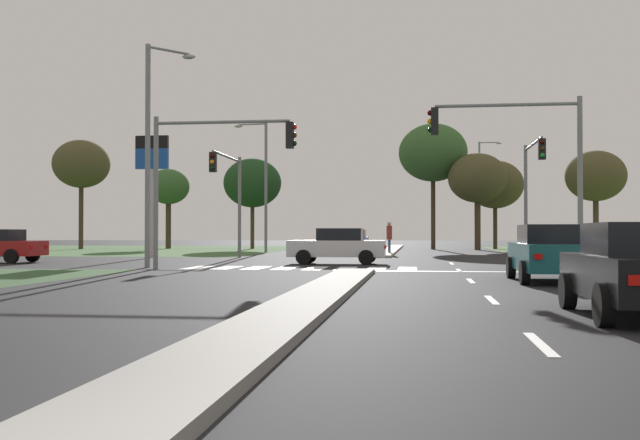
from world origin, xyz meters
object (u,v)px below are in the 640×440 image
at_px(traffic_signal_far_left, 230,185).
at_px(treeline_near, 81,164).
at_px(fuel_price_totem, 152,168).
at_px(traffic_signal_far_right, 531,177).
at_px(car_blue_near, 354,241).
at_px(treeline_second, 168,187).
at_px(treeline_third, 252,183).
at_px(street_lamp_second, 152,143).
at_px(pedestrian_at_median, 389,234).
at_px(treeline_fourth, 433,153).
at_px(street_lamp_fourth, 481,188).
at_px(traffic_signal_near_left, 207,162).
at_px(street_lamp_third, 263,179).
at_px(car_teal_fifth, 551,253).
at_px(treeline_seventh, 596,176).
at_px(treeline_sixth, 495,185).
at_px(traffic_signal_near_right, 525,151).
at_px(car_white_fourth, 338,246).
at_px(treeline_fifth, 477,178).

xyz_separation_m(traffic_signal_far_left, treeline_near, (-18.15, 21.51, 3.21)).
bearing_deg(fuel_price_totem, traffic_signal_far_right, -2.91).
distance_m(car_blue_near, treeline_second, 19.75).
bearing_deg(treeline_second, treeline_third, 2.62).
bearing_deg(traffic_signal_far_right, treeline_near, 147.36).
bearing_deg(street_lamp_second, treeline_third, 96.03).
distance_m(car_blue_near, pedestrian_at_median, 6.62).
height_order(treeline_second, treeline_fourth, treeline_fourth).
bearing_deg(street_lamp_fourth, traffic_signal_far_right, -91.31).
height_order(pedestrian_at_median, fuel_price_totem, fuel_price_totem).
bearing_deg(traffic_signal_near_left, street_lamp_third, 96.93).
height_order(car_teal_fifth, treeline_third, treeline_third).
xyz_separation_m(fuel_price_totem, treeline_seventh, (27.79, 20.77, 0.85)).
xyz_separation_m(car_blue_near, treeline_fourth, (5.70, 9.52, 7.08)).
xyz_separation_m(street_lamp_third, treeline_near, (-17.18, 8.42, 2.01)).
height_order(car_blue_near, traffic_signal_far_right, traffic_signal_far_right).
height_order(car_blue_near, treeline_sixth, treeline_sixth).
xyz_separation_m(car_blue_near, traffic_signal_near_right, (8.15, -25.62, 3.40)).
bearing_deg(street_lamp_second, traffic_signal_near_right, -5.47).
distance_m(traffic_signal_far_right, fuel_price_totem, 19.85).
xyz_separation_m(street_lamp_third, treeline_third, (-3.29, 11.37, 0.52)).
height_order(traffic_signal_far_right, treeline_sixth, treeline_sixth).
relative_size(pedestrian_at_median, treeline_near, 0.21).
relative_size(traffic_signal_near_left, street_lamp_second, 0.65).
xyz_separation_m(car_teal_fifth, fuel_price_totem, (-17.88, 17.69, 4.03)).
relative_size(car_blue_near, traffic_signal_near_right, 0.70).
bearing_deg(treeline_seventh, pedestrian_at_median, -138.78).
relative_size(car_white_fourth, traffic_signal_far_right, 0.71).
relative_size(traffic_signal_near_left, traffic_signal_far_left, 0.99).
bearing_deg(car_white_fourth, street_lamp_second, 120.70).
distance_m(treeline_fifth, treeline_seventh, 8.89).
distance_m(street_lamp_fourth, treeline_fourth, 17.98).
height_order(traffic_signal_near_left, treeline_sixth, treeline_sixth).
bearing_deg(treeline_near, traffic_signal_near_left, -58.30).
bearing_deg(treeline_seventh, car_blue_near, -157.75).
bearing_deg(traffic_signal_far_left, pedestrian_at_median, 47.25).
relative_size(street_lamp_second, pedestrian_at_median, 4.61).
xyz_separation_m(traffic_signal_far_right, treeline_fifth, (-0.91, 22.03, 1.52)).
distance_m(traffic_signal_far_right, traffic_signal_far_left, 15.20).
distance_m(traffic_signal_near_left, street_lamp_fourth, 54.15).
bearing_deg(car_blue_near, treeline_near, -16.58).
height_order(car_teal_fifth, treeline_seventh, treeline_seventh).
xyz_separation_m(traffic_signal_far_right, traffic_signal_far_left, (-15.20, -0.15, -0.26)).
height_order(treeline_second, treeline_sixth, treeline_sixth).
bearing_deg(street_lamp_fourth, car_blue_near, -112.37).
xyz_separation_m(treeline_second, treeline_third, (7.26, 0.33, 0.32)).
height_order(traffic_signal_far_left, treeline_second, treeline_second).
relative_size(street_lamp_fourth, pedestrian_at_median, 5.71).
bearing_deg(traffic_signal_near_left, treeline_near, 121.70).
relative_size(pedestrian_at_median, treeline_third, 0.25).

